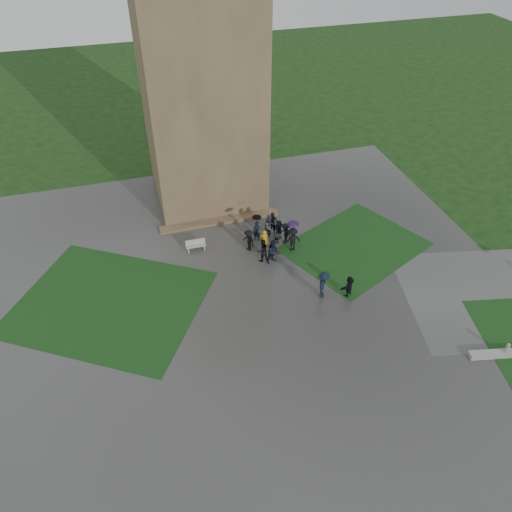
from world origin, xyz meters
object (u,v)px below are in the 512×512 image
object	(u,v)px
pedestrian_mid	(323,285)
pedestrian_near	(349,286)
bench	(196,245)
tower	(200,84)

from	to	relation	value
pedestrian_mid	pedestrian_near	distance (m)	1.63
bench	pedestrian_near	bearing A→B (deg)	-40.01
tower	pedestrian_near	size ratio (longest dim) A/B	12.46
tower	bench	size ratio (longest dim) A/B	12.98
pedestrian_mid	pedestrian_near	xyz separation A→B (m)	(1.58, -0.35, -0.21)
tower	pedestrian_near	xyz separation A→B (m)	(5.96, -14.41, -8.26)
pedestrian_mid	pedestrian_near	size ratio (longest dim) A/B	1.29
tower	pedestrian_mid	distance (m)	16.78
pedestrian_near	tower	bearing A→B (deg)	-98.33
tower	pedestrian_near	world-z (taller)	tower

